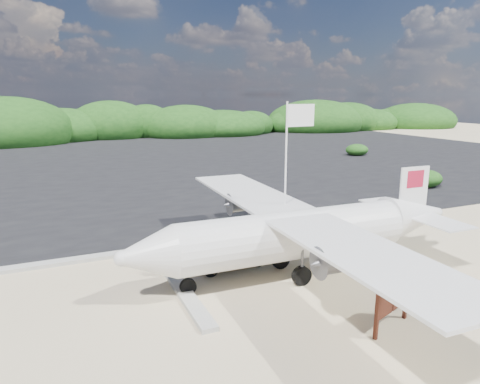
% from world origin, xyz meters
% --- Properties ---
extents(ground, '(160.00, 160.00, 0.00)m').
position_xyz_m(ground, '(0.00, 0.00, 0.00)').
color(ground, beige).
extents(asphalt_apron, '(90.00, 50.00, 0.04)m').
position_xyz_m(asphalt_apron, '(0.00, 30.00, 0.00)').
color(asphalt_apron, '#B2B2B2').
rests_on(asphalt_apron, ground).
extents(lagoon, '(9.00, 7.00, 0.40)m').
position_xyz_m(lagoon, '(-9.00, 1.50, 0.00)').
color(lagoon, '#B2B2B2').
rests_on(lagoon, ground).
extents(vegetation_band, '(124.00, 8.00, 4.40)m').
position_xyz_m(vegetation_band, '(0.00, 55.00, 0.00)').
color(vegetation_band, '#B2B2B2').
rests_on(vegetation_band, ground).
extents(baggage_cart, '(2.88, 1.80, 1.38)m').
position_xyz_m(baggage_cart, '(-2.28, 2.21, 0.00)').
color(baggage_cart, blue).
rests_on(baggage_cart, ground).
extents(flagpole, '(1.27, 0.61, 6.19)m').
position_xyz_m(flagpole, '(-0.11, 1.76, 0.00)').
color(flagpole, white).
rests_on(flagpole, ground).
extents(signboard, '(1.80, 0.77, 1.52)m').
position_xyz_m(signboard, '(0.23, -3.77, 0.00)').
color(signboard, '#4E2316').
rests_on(signboard, ground).
extents(crew_a, '(0.62, 0.44, 1.62)m').
position_xyz_m(crew_a, '(-4.29, 2.03, 0.81)').
color(crew_a, '#161A54').
rests_on(crew_a, ground).
extents(crew_b, '(0.93, 0.74, 1.87)m').
position_xyz_m(crew_b, '(1.67, 4.36, 0.93)').
color(crew_b, '#161A54').
rests_on(crew_b, ground).
extents(aircraft_large, '(15.97, 15.97, 4.67)m').
position_xyz_m(aircraft_large, '(16.44, 21.87, 0.00)').
color(aircraft_large, '#B2B2B2').
rests_on(aircraft_large, ground).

